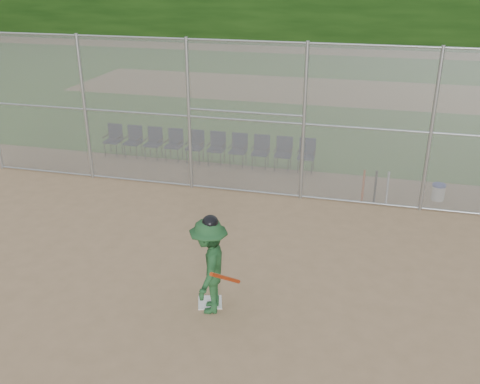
% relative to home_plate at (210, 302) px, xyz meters
% --- Properties ---
extents(ground, '(100.00, 100.00, 0.00)m').
position_rel_home_plate_xyz_m(ground, '(-0.09, 0.09, -0.01)').
color(ground, tan).
rests_on(ground, ground).
extents(grass_strip, '(100.00, 100.00, 0.00)m').
position_rel_home_plate_xyz_m(grass_strip, '(-0.09, 18.09, -0.00)').
color(grass_strip, '#2F621D').
rests_on(grass_strip, ground).
extents(dirt_patch_far, '(24.00, 24.00, 0.00)m').
position_rel_home_plate_xyz_m(dirt_patch_far, '(-0.09, 18.09, -0.00)').
color(dirt_patch_far, tan).
rests_on(dirt_patch_far, ground).
extents(backstop_fence, '(16.09, 0.09, 4.00)m').
position_rel_home_plate_xyz_m(backstop_fence, '(-0.09, 5.09, 2.06)').
color(backstop_fence, gray).
rests_on(backstop_fence, ground).
extents(home_plate, '(0.53, 0.53, 0.02)m').
position_rel_home_plate_xyz_m(home_plate, '(0.00, 0.00, 0.00)').
color(home_plate, white).
rests_on(home_plate, ground).
extents(batter_at_plate, '(0.97, 1.35, 1.84)m').
position_rel_home_plate_xyz_m(batter_at_plate, '(0.06, -0.17, 0.88)').
color(batter_at_plate, '#1F4D26').
rests_on(batter_at_plate, ground).
extents(water_cooler, '(0.34, 0.34, 0.43)m').
position_rel_home_plate_xyz_m(water_cooler, '(4.38, 5.85, 0.21)').
color(water_cooler, white).
rests_on(water_cooler, ground).
extents(spare_bats, '(0.66, 0.26, 0.85)m').
position_rel_home_plate_xyz_m(spare_bats, '(2.78, 5.27, 0.41)').
color(spare_bats, '#D84C14').
rests_on(spare_bats, ground).
extents(chair_0, '(0.54, 0.52, 0.96)m').
position_rel_home_plate_xyz_m(chair_0, '(-5.40, 7.06, 0.47)').
color(chair_0, black).
rests_on(chair_0, ground).
extents(chair_1, '(0.54, 0.52, 0.96)m').
position_rel_home_plate_xyz_m(chair_1, '(-4.72, 7.06, 0.47)').
color(chair_1, black).
rests_on(chair_1, ground).
extents(chair_2, '(0.54, 0.52, 0.96)m').
position_rel_home_plate_xyz_m(chair_2, '(-4.03, 7.06, 0.47)').
color(chair_2, black).
rests_on(chair_2, ground).
extents(chair_3, '(0.54, 0.52, 0.96)m').
position_rel_home_plate_xyz_m(chair_3, '(-3.34, 7.06, 0.47)').
color(chair_3, black).
rests_on(chair_3, ground).
extents(chair_4, '(0.54, 0.52, 0.96)m').
position_rel_home_plate_xyz_m(chair_4, '(-2.66, 7.06, 0.47)').
color(chair_4, black).
rests_on(chair_4, ground).
extents(chair_5, '(0.54, 0.52, 0.96)m').
position_rel_home_plate_xyz_m(chair_5, '(-1.97, 7.06, 0.47)').
color(chair_5, black).
rests_on(chair_5, ground).
extents(chair_6, '(0.54, 0.52, 0.96)m').
position_rel_home_plate_xyz_m(chair_6, '(-1.29, 7.06, 0.47)').
color(chair_6, black).
rests_on(chair_6, ground).
extents(chair_7, '(0.54, 0.52, 0.96)m').
position_rel_home_plate_xyz_m(chair_7, '(-0.60, 7.06, 0.47)').
color(chair_7, black).
rests_on(chair_7, ground).
extents(chair_8, '(0.54, 0.52, 0.96)m').
position_rel_home_plate_xyz_m(chair_8, '(0.09, 7.06, 0.47)').
color(chair_8, black).
rests_on(chair_8, ground).
extents(chair_9, '(0.54, 0.52, 0.96)m').
position_rel_home_plate_xyz_m(chair_9, '(0.77, 7.06, 0.47)').
color(chair_9, black).
rests_on(chair_9, ground).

